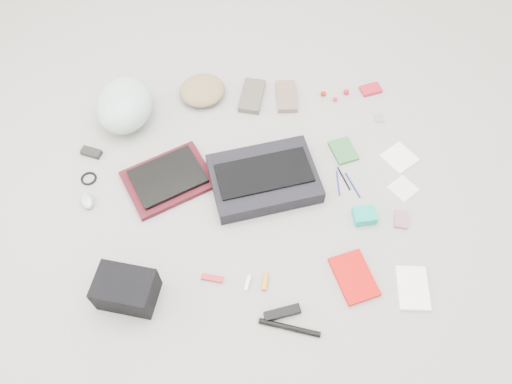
{
  "coord_description": "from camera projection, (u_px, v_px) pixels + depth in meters",
  "views": [
    {
      "loc": [
        -0.09,
        -1.13,
        1.89
      ],
      "look_at": [
        0.0,
        0.0,
        0.05
      ],
      "focal_mm": 35.0,
      "sensor_mm": 36.0,
      "label": 1
    }
  ],
  "objects": [
    {
      "name": "u_lock",
      "position": [
        282.0,
        313.0,
        1.92
      ],
      "size": [
        0.15,
        0.06,
        0.03
      ],
      "primitive_type": "cube",
      "rotation": [
        0.0,
        0.0,
        0.18
      ],
      "color": "black",
      "rests_on": "ground_plane"
    },
    {
      "name": "mitten_right",
      "position": [
        287.0,
        96.0,
        2.5
      ],
      "size": [
        0.11,
        0.2,
        0.03
      ],
      "primitive_type": "cube",
      "rotation": [
        0.0,
        0.0,
        -0.04
      ],
      "color": "#7A5E4F",
      "rests_on": "ground_plane"
    },
    {
      "name": "napkin_bottom",
      "position": [
        403.0,
        189.0,
        2.23
      ],
      "size": [
        0.14,
        0.14,
        0.01
      ],
      "primitive_type": "cube",
      "rotation": [
        0.0,
        0.0,
        0.61
      ],
      "color": "silver",
      "rests_on": "ground_plane"
    },
    {
      "name": "pen_black",
      "position": [
        344.0,
        178.0,
        2.26
      ],
      "size": [
        0.04,
        0.13,
        0.01
      ],
      "primitive_type": "cylinder",
      "rotation": [
        1.57,
        0.0,
        0.27
      ],
      "color": "black",
      "rests_on": "ground_plane"
    },
    {
      "name": "bike_helmet",
      "position": [
        125.0,
        105.0,
        2.36
      ],
      "size": [
        0.31,
        0.36,
        0.2
      ],
      "primitive_type": "ellipsoid",
      "rotation": [
        0.0,
        0.0,
        -0.14
      ],
      "color": "#A7C8C3",
      "rests_on": "ground_plane"
    },
    {
      "name": "napkin_top",
      "position": [
        399.0,
        158.0,
        2.32
      ],
      "size": [
        0.18,
        0.18,
        0.01
      ],
      "primitive_type": "cube",
      "rotation": [
        0.0,
        0.0,
        0.57
      ],
      "color": "white",
      "rests_on": "ground_plane"
    },
    {
      "name": "accordion_wallet",
      "position": [
        365.0,
        216.0,
        2.13
      ],
      "size": [
        0.1,
        0.08,
        0.05
      ],
      "primitive_type": "cube",
      "rotation": [
        0.0,
        0.0,
        0.06
      ],
      "color": "#0EAC98",
      "rests_on": "ground_plane"
    },
    {
      "name": "mitten_left",
      "position": [
        252.0,
        96.0,
        2.5
      ],
      "size": [
        0.15,
        0.23,
        0.03
      ],
      "primitive_type": "cube",
      "rotation": [
        0.0,
        0.0,
        -0.25
      ],
      "color": "#534D43",
      "rests_on": "ground_plane"
    },
    {
      "name": "beanie",
      "position": [
        202.0,
        90.0,
        2.49
      ],
      "size": [
        0.28,
        0.27,
        0.08
      ],
      "primitive_type": "ellipsoid",
      "rotation": [
        0.0,
        0.0,
        0.29
      ],
      "color": "#856D4D",
      "rests_on": "ground_plane"
    },
    {
      "name": "lollipop_a",
      "position": [
        323.0,
        94.0,
        2.52
      ],
      "size": [
        0.04,
        0.04,
        0.03
      ],
      "primitive_type": "sphere",
      "rotation": [
        0.0,
        0.0,
        0.41
      ],
      "color": "#9B1803",
      "rests_on": "ground_plane"
    },
    {
      "name": "ground_plane",
      "position": [
        256.0,
        198.0,
        2.21
      ],
      "size": [
        4.0,
        4.0,
        0.0
      ],
      "primitive_type": "plane",
      "color": "gray"
    },
    {
      "name": "laptop_sleeve",
      "position": [
        168.0,
        179.0,
        2.24
      ],
      "size": [
        0.45,
        0.4,
        0.03
      ],
      "primitive_type": "cube",
      "rotation": [
        0.0,
        0.0,
        0.43
      ],
      "color": "#430F17",
      "rests_on": "ground_plane"
    },
    {
      "name": "lollipop_c",
      "position": [
        346.0,
        92.0,
        2.52
      ],
      "size": [
        0.03,
        0.03,
        0.03
      ],
      "primitive_type": "sphere",
      "rotation": [
        0.0,
        0.0,
        0.16
      ],
      "color": "red",
      "rests_on": "ground_plane"
    },
    {
      "name": "book_white",
      "position": [
        413.0,
        288.0,
        1.98
      ],
      "size": [
        0.14,
        0.19,
        0.02
      ],
      "primitive_type": "cube",
      "rotation": [
        0.0,
        0.0,
        -0.13
      ],
      "color": "white",
      "rests_on": "ground_plane"
    },
    {
      "name": "altoids_tin",
      "position": [
        371.0,
        89.0,
        2.53
      ],
      "size": [
        0.11,
        0.09,
        0.02
      ],
      "primitive_type": "cube",
      "rotation": [
        0.0,
        0.0,
        0.25
      ],
      "color": "#B11C2C",
      "rests_on": "ground_plane"
    },
    {
      "name": "toiletry_tube_white",
      "position": [
        247.0,
        283.0,
        1.99
      ],
      "size": [
        0.04,
        0.07,
        0.02
      ],
      "primitive_type": "cylinder",
      "rotation": [
        1.57,
        0.0,
        -0.33
      ],
      "color": "white",
      "rests_on": "ground_plane"
    },
    {
      "name": "cable_coil",
      "position": [
        89.0,
        178.0,
        2.26
      ],
      "size": [
        0.09,
        0.09,
        0.01
      ],
      "primitive_type": "torus",
      "rotation": [
        0.0,
        0.0,
        0.26
      ],
      "color": "black",
      "rests_on": "ground_plane"
    },
    {
      "name": "card_deck",
      "position": [
        401.0,
        220.0,
        2.14
      ],
      "size": [
        0.08,
        0.09,
        0.02
      ],
      "primitive_type": "cube",
      "rotation": [
        0.0,
        0.0,
        -0.26
      ],
      "color": "#9D627D",
      "rests_on": "ground_plane"
    },
    {
      "name": "messenger_bag",
      "position": [
        264.0,
        179.0,
        2.22
      ],
      "size": [
        0.51,
        0.4,
        0.08
      ],
      "primitive_type": "cube",
      "rotation": [
        0.0,
        0.0,
        0.17
      ],
      "color": "black",
      "rests_on": "ground_plane"
    },
    {
      "name": "multitool",
      "position": [
        212.0,
        278.0,
        2.0
      ],
      "size": [
        0.09,
        0.05,
        0.01
      ],
      "primitive_type": "cube",
      "rotation": [
        0.0,
        0.0,
        -0.27
      ],
      "color": "#A91C23",
      "rests_on": "ground_plane"
    },
    {
      "name": "pen_navy",
      "position": [
        353.0,
        185.0,
        2.24
      ],
      "size": [
        0.05,
        0.14,
        0.01
      ],
      "primitive_type": "cylinder",
      "rotation": [
        1.57,
        0.0,
        0.3
      ],
      "color": "navy",
      "rests_on": "ground_plane"
    },
    {
      "name": "toiletry_tube_orange",
      "position": [
        265.0,
        282.0,
        1.99
      ],
      "size": [
        0.03,
        0.07,
        0.02
      ],
      "primitive_type": "cylinder",
      "rotation": [
        1.57,
        0.0,
        -0.21
      ],
      "color": "orange",
      "rests_on": "ground_plane"
    },
    {
      "name": "stamp_sheet",
      "position": [
        379.0,
        118.0,
        2.45
      ],
      "size": [
        0.05,
        0.06,
        0.0
      ],
      "primitive_type": "cube",
      "rotation": [
        0.0,
        0.0,
        0.05
      ],
      "color": "gray",
      "rests_on": "ground_plane"
    },
    {
      "name": "power_brick",
      "position": [
        91.0,
        152.0,
        2.32
      ],
      "size": [
        0.1,
        0.08,
        0.03
      ],
      "primitive_type": "cube",
      "rotation": [
        0.0,
        0.0,
        -0.4
      ],
      "color": "black",
      "rests_on": "ground_plane"
    },
    {
      "name": "mouse",
      "position": [
        87.0,
        200.0,
        2.18
      ],
      "size": [
        0.08,
        0.11,
        0.03
      ],
      "primitive_type": "ellipsoid",
      "rotation": [
        0.0,
        0.0,
        0.38
      ],
      "color": "#ACAAB6",
      "rests_on": "ground_plane"
    },
    {
      "name": "bike_pump",
      "position": [
        289.0,
        328.0,
        1.89
      ],
      "size": [
        0.23,
        0.09,
        0.02
      ],
      "primitive_type": "cylinder",
      "rotation": [
        0.0,
        1.57,
        -0.31
      ],
      "color": "black",
      "rests_on": "ground_plane"
    },
    {
      "name": "notepad",
      "position": [
        343.0,
        151.0,
        2.33
      ],
      "size": [
        0.13,
        0.16,
        0.02
      ],
      "primitive_type": "cube",
      "rotation": [
        0.0,
        0.0,
        0.25
      ],
      "color": "#2C6432",
      "rests_on": "ground_plane"
    },
    {
      "name": "bag_flap",
      "position": [
        264.0,
        173.0,
        2.18
      ],
      "size": [
        0.44,
        0.25,
        0.01
      ],
      "primitive_type": "cube",
      "rotation": [
        0.0,
        0.0,
        0.17
      ],
      "color": "black",
      "rests_on": "messenger_bag"
    },
    {
      "name": "book_red",
      "position": [
        354.0,
        277.0,
        2.0
      ],
      "size": [
        0.19,
        0.24,
        0.02
      ],
      "primitive_type": "cube",
      "rotation": [
        0.0,
        0.0,
        0.25
      ],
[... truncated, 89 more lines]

